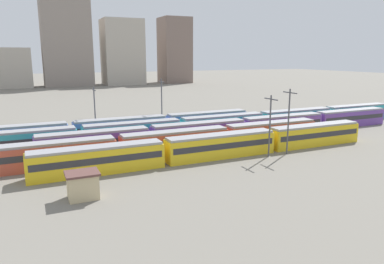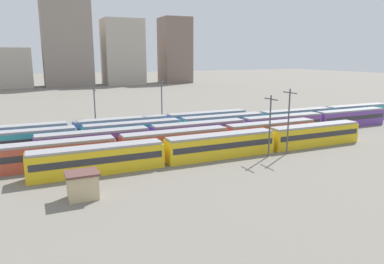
# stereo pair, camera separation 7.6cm
# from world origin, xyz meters

# --- Properties ---
(ground_plane) EXTENTS (600.00, 600.00, 0.00)m
(ground_plane) POSITION_xyz_m (0.00, 10.40, 0.00)
(ground_plane) COLOR slate
(train_track_0) EXTENTS (55.80, 3.06, 3.75)m
(train_track_0) POSITION_xyz_m (20.36, 0.00, 1.90)
(train_track_0) COLOR yellow
(train_track_0) RESTS_ON ground_plane
(train_track_1) EXTENTS (55.80, 3.06, 3.75)m
(train_track_1) POSITION_xyz_m (14.82, 5.20, 1.90)
(train_track_1) COLOR #BC4C38
(train_track_1) RESTS_ON ground_plane
(train_track_2) EXTENTS (74.70, 3.06, 3.75)m
(train_track_2) POSITION_xyz_m (31.04, 10.40, 1.90)
(train_track_2) COLOR #6B429E
(train_track_2) RESTS_ON ground_plane
(train_track_3) EXTENTS (93.60, 3.06, 3.75)m
(train_track_3) POSITION_xyz_m (29.48, 15.60, 1.90)
(train_track_3) COLOR teal
(train_track_3) RESTS_ON ground_plane
(train_track_4) EXTENTS (55.80, 3.06, 3.75)m
(train_track_4) POSITION_xyz_m (9.67, 20.80, 1.90)
(train_track_4) COLOR #4C70BC
(train_track_4) RESTS_ON ground_plane
(catenary_pole_0) EXTENTS (0.24, 3.20, 10.51)m
(catenary_pole_0) POSITION_xyz_m (31.05, -2.70, 5.81)
(catenary_pole_0) COLOR #4C4C51
(catenary_pole_0) RESTS_ON ground_plane
(catenary_pole_1) EXTENTS (0.24, 3.20, 9.70)m
(catenary_pole_1) POSITION_xyz_m (5.33, 23.84, 5.39)
(catenary_pole_1) COLOR #4C4C51
(catenary_pole_1) RESTS_ON ground_plane
(catenary_pole_2) EXTENTS (0.24, 3.20, 9.69)m
(catenary_pole_2) POSITION_xyz_m (27.37, -2.84, 5.39)
(catenary_pole_2) COLOR #4C4C51
(catenary_pole_2) RESTS_ON ground_plane
(catenary_pole_3) EXTENTS (0.24, 3.20, 10.91)m
(catenary_pole_3) POSITION_xyz_m (19.16, 23.64, 6.01)
(catenary_pole_3) COLOR #4C4C51
(catenary_pole_3) RESTS_ON ground_plane
(signal_hut) EXTENTS (3.60, 3.00, 3.04)m
(signal_hut) POSITION_xyz_m (-1.69, -8.28, 1.55)
(signal_hut) COLOR #C6B284
(signal_hut) RESTS_ON ground_plane
(distant_building_1) EXTENTS (21.91, 13.90, 19.53)m
(distant_building_1) POSITION_xyz_m (-14.25, 153.73, 9.76)
(distant_building_1) COLOR #B2A899
(distant_building_1) RESTS_ON ground_plane
(distant_building_2) EXTENTS (24.24, 15.81, 51.54)m
(distant_building_2) POSITION_xyz_m (14.12, 153.73, 25.77)
(distant_building_2) COLOR gray
(distant_building_2) RESTS_ON ground_plane
(distant_building_3) EXTENTS (21.31, 17.72, 35.23)m
(distant_building_3) POSITION_xyz_m (43.32, 153.73, 17.62)
(distant_building_3) COLOR #B2A899
(distant_building_3) RESTS_ON ground_plane
(distant_building_4) EXTENTS (16.18, 16.80, 37.39)m
(distant_building_4) POSITION_xyz_m (74.38, 153.73, 18.70)
(distant_building_4) COLOR #7A665B
(distant_building_4) RESTS_ON ground_plane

